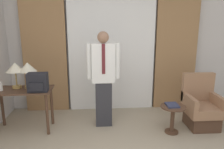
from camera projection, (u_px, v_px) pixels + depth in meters
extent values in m
cube|color=beige|center=(111.00, 46.00, 4.64)|extent=(10.00, 0.06, 2.70)
cube|color=white|center=(112.00, 50.00, 4.53)|extent=(1.78, 0.06, 2.58)
cube|color=#997047|center=(45.00, 50.00, 4.44)|extent=(0.88, 0.06, 2.58)
cube|color=#997047|center=(176.00, 49.00, 4.62)|extent=(0.88, 0.06, 2.58)
cube|color=#4C3323|center=(22.00, 90.00, 3.70)|extent=(1.00, 0.51, 0.03)
cylinder|color=#4C3323|center=(47.00, 114.00, 3.63)|extent=(0.05, 0.05, 0.71)
cylinder|color=#4C3323|center=(2.00, 107.00, 3.94)|extent=(0.05, 0.05, 0.71)
cylinder|color=#4C3323|center=(52.00, 106.00, 4.00)|extent=(0.05, 0.05, 0.71)
cylinder|color=tan|center=(17.00, 87.00, 3.76)|extent=(0.15, 0.15, 0.04)
cylinder|color=tan|center=(16.00, 79.00, 3.73)|extent=(0.02, 0.02, 0.25)
cone|color=beige|center=(15.00, 67.00, 3.68)|extent=(0.30, 0.30, 0.15)
cylinder|color=tan|center=(29.00, 87.00, 3.78)|extent=(0.15, 0.15, 0.04)
cylinder|color=tan|center=(29.00, 78.00, 3.74)|extent=(0.02, 0.02, 0.25)
cone|color=beige|center=(27.00, 67.00, 3.70)|extent=(0.30, 0.30, 0.15)
cylinder|color=silver|center=(0.00, 87.00, 3.61)|extent=(0.08, 0.08, 0.13)
cylinder|color=silver|center=(0.00, 82.00, 3.59)|extent=(0.03, 0.03, 0.04)
cube|color=black|center=(38.00, 82.00, 3.55)|extent=(0.32, 0.19, 0.31)
cube|color=black|center=(36.00, 87.00, 3.46)|extent=(0.22, 0.03, 0.14)
cube|color=#2D2D33|center=(104.00, 104.00, 3.95)|extent=(0.29, 0.15, 0.82)
cube|color=white|center=(103.00, 63.00, 3.77)|extent=(0.40, 0.18, 0.68)
cube|color=#5B1E23|center=(103.00, 59.00, 3.66)|extent=(0.06, 0.01, 0.51)
cylinder|color=white|center=(89.00, 61.00, 3.75)|extent=(0.09, 0.09, 0.62)
cylinder|color=white|center=(117.00, 61.00, 3.78)|extent=(0.09, 0.09, 0.62)
sphere|color=#936B51|center=(103.00, 37.00, 3.67)|extent=(0.20, 0.20, 0.20)
cube|color=#4C3323|center=(201.00, 120.00, 3.93)|extent=(0.50, 0.50, 0.26)
cube|color=#936B4C|center=(202.00, 109.00, 3.88)|extent=(0.58, 0.59, 0.16)
cube|color=#936B4C|center=(198.00, 87.00, 4.05)|extent=(0.58, 0.10, 0.53)
cube|color=#936B4C|center=(189.00, 101.00, 3.83)|extent=(0.08, 0.59, 0.18)
cube|color=#936B4C|center=(217.00, 100.00, 3.86)|extent=(0.08, 0.59, 0.18)
cylinder|color=#4C3323|center=(171.00, 132.00, 3.76)|extent=(0.23, 0.23, 0.02)
cylinder|color=#4C3323|center=(172.00, 120.00, 3.71)|extent=(0.07, 0.07, 0.46)
cylinder|color=#4C3323|center=(173.00, 107.00, 3.66)|extent=(0.42, 0.42, 0.03)
cube|color=#2D334C|center=(172.00, 105.00, 3.66)|extent=(0.20, 0.23, 0.03)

